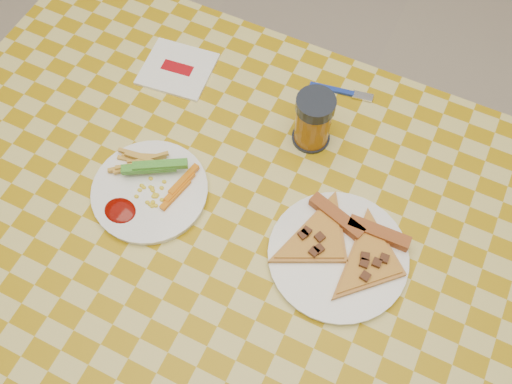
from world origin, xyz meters
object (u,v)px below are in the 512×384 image
table (239,241)px  plate_right (338,256)px  drink_glass (313,121)px  plate_left (150,192)px

table → plate_right: 0.20m
table → plate_right: (0.18, 0.02, 0.08)m
table → plate_right: bearing=5.7°
table → drink_glass: 0.26m
plate_right → table: bearing=-174.3°
plate_left → plate_right: (0.35, 0.03, 0.00)m
plate_left → plate_right: size_ratio=0.88×
plate_right → drink_glass: size_ratio=1.99×
plate_left → drink_glass: (0.21, 0.24, 0.05)m
table → plate_left: bearing=-175.6°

